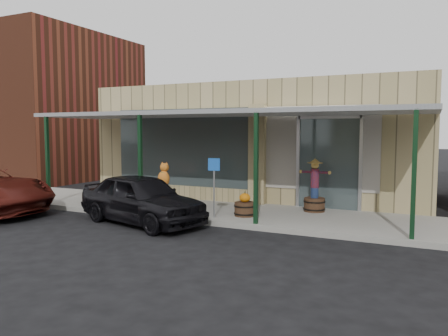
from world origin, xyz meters
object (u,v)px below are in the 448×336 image
at_px(parked_sedan, 142,198).
at_px(barrel_pumpkin, 245,207).
at_px(barrel_scarecrow, 315,194).
at_px(handicap_sign, 214,180).

bearing_deg(parked_sedan, barrel_pumpkin, -42.67).
bearing_deg(barrel_scarecrow, barrel_pumpkin, -135.23).
xyz_separation_m(barrel_scarecrow, parked_sedan, (-4.02, -3.01, 0.01)).
bearing_deg(barrel_scarecrow, handicap_sign, -136.24).
relative_size(handicap_sign, parked_sedan, 0.38).
bearing_deg(barrel_pumpkin, barrel_scarecrow, 43.68).
xyz_separation_m(barrel_scarecrow, handicap_sign, (-2.27, -2.09, 0.52)).
bearing_deg(handicap_sign, barrel_scarecrow, 37.52).
xyz_separation_m(handicap_sign, parked_sedan, (-1.75, -0.92, -0.51)).
height_order(barrel_pumpkin, parked_sedan, parked_sedan).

